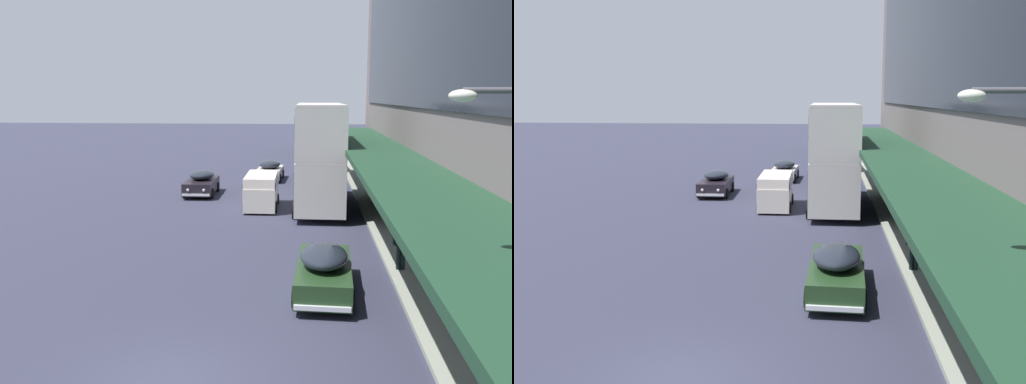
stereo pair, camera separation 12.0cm
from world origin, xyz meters
TOP-DOWN VIEW (x-y plane):
  - ground at (0.00, 0.00)m, footprint 240.00×240.00m
  - transit_bus_kerbside_front at (3.87, 40.28)m, footprint 2.97×10.77m
  - transit_bus_kerbside_rear at (3.83, 53.93)m, footprint 2.99×11.45m
  - transit_bus_kerbside_far at (3.64, 20.53)m, footprint 2.83×9.31m
  - sedan_lead_near at (0.07, 31.45)m, footprint 2.05×4.45m
  - sedan_trailing_near at (-3.89, 24.47)m, footprint 2.03×4.62m
  - sedan_far_back at (3.61, 6.25)m, footprint 2.00×5.06m
  - vw_van at (0.38, 20.42)m, footprint 1.95×4.57m
  - pedestrian_at_kerb at (6.44, 8.62)m, footprint 0.62×0.33m

SIDE VIEW (x-z plane):
  - ground at x=0.00m, z-range 0.00..0.00m
  - sedan_lead_near at x=0.07m, z-range -0.02..1.53m
  - sedan_trailing_near at x=-3.89m, z-range -0.01..1.57m
  - sedan_far_back at x=3.61m, z-range -0.02..1.61m
  - vw_van at x=0.38m, z-range 0.12..2.08m
  - pedestrian_at_kerb at x=6.44m, z-range 0.25..2.11m
  - transit_bus_kerbside_front at x=3.87m, z-range 0.23..3.43m
  - transit_bus_kerbside_rear at x=3.83m, z-range 0.24..3.67m
  - transit_bus_kerbside_far at x=3.64m, z-range 0.24..6.18m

